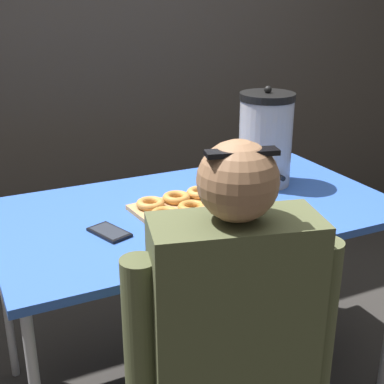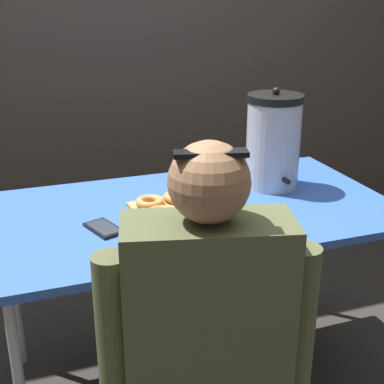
% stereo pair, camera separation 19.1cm
% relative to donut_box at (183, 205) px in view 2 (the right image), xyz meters
% --- Properties ---
extents(ground_plane, '(12.00, 12.00, 0.00)m').
position_rel_donut_box_xyz_m(ground_plane, '(0.05, 0.01, -0.80)').
color(ground_plane, '#2D2B28').
extents(back_wall, '(6.00, 0.11, 2.69)m').
position_rel_donut_box_xyz_m(back_wall, '(0.05, 1.21, 0.55)').
color(back_wall, '#38332D').
rests_on(back_wall, ground).
extents(folding_table, '(1.43, 0.81, 0.78)m').
position_rel_donut_box_xyz_m(folding_table, '(0.05, 0.01, -0.07)').
color(folding_table, '#2D56B2').
rests_on(folding_table, ground).
extents(donut_box, '(0.37, 0.27, 0.05)m').
position_rel_donut_box_xyz_m(donut_box, '(0.00, 0.00, 0.00)').
color(donut_box, tan).
rests_on(donut_box, folding_table).
extents(coffee_urn, '(0.22, 0.24, 0.39)m').
position_rel_donut_box_xyz_m(coffee_urn, '(0.41, 0.13, 0.16)').
color(coffee_urn, '#B7B7BC').
rests_on(coffee_urn, folding_table).
extents(cell_phone, '(0.12, 0.16, 0.01)m').
position_rel_donut_box_xyz_m(cell_phone, '(-0.30, -0.07, -0.02)').
color(cell_phone, black).
rests_on(cell_phone, folding_table).
extents(person_seated, '(0.56, 0.31, 1.20)m').
position_rel_donut_box_xyz_m(person_seated, '(-0.13, -0.59, -0.23)').
color(person_seated, '#33332D').
rests_on(person_seated, ground).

